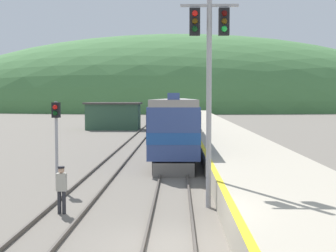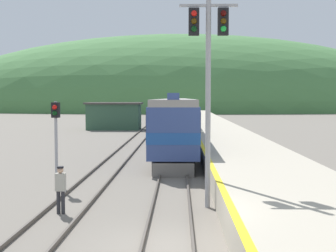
{
  "view_description": "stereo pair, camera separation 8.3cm",
  "coord_description": "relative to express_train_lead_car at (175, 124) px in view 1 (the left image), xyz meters",
  "views": [
    {
      "loc": [
        0.26,
        -13.04,
        4.23
      ],
      "look_at": [
        -0.41,
        16.66,
        2.43
      ],
      "focal_mm": 50.0,
      "sensor_mm": 36.0,
      "label": 1
    },
    {
      "loc": [
        0.34,
        -13.03,
        4.23
      ],
      "look_at": [
        -0.41,
        16.66,
        2.43
      ],
      "focal_mm": 50.0,
      "sensor_mm": 36.0,
      "label": 2
    }
  ],
  "objects": [
    {
      "name": "track_main",
      "position": [
        0.0,
        48.38,
        -2.18
      ],
      "size": [
        1.52,
        180.0,
        0.16
      ],
      "color": "#4C443D",
      "rests_on": "ground"
    },
    {
      "name": "express_train_lead_car",
      "position": [
        0.0,
        0.0,
        0.0
      ],
      "size": [
        2.91,
        20.77,
        4.48
      ],
      "color": "black",
      "rests_on": "ground"
    },
    {
      "name": "platform",
      "position": [
        4.34,
        28.38,
        -1.71
      ],
      "size": [
        5.3,
        140.0,
        1.11
      ],
      "color": "#B2A893",
      "rests_on": "ground"
    },
    {
      "name": "station_shed",
      "position": [
        -8.41,
        27.52,
        -0.42
      ],
      "size": [
        7.38,
        4.78,
        3.62
      ],
      "color": "#385B42",
      "rests_on": "ground"
    },
    {
      "name": "carriage_third",
      "position": [
        0.0,
        46.64,
        -0.01
      ],
      "size": [
        2.9,
        22.84,
        4.12
      ],
      "color": "black",
      "rests_on": "ground"
    },
    {
      "name": "signal_mast_main",
      "position": [
        1.42,
        -16.82,
        3.4
      ],
      "size": [
        2.2,
        0.42,
        8.6
      ],
      "color": "#9E9EA3",
      "rests_on": "ground"
    },
    {
      "name": "ground_plane",
      "position": [
        0.0,
        -21.62,
        -2.26
      ],
      "size": [
        500.0,
        500.0,
        0.0
      ],
      "primitive_type": "plane",
      "color": "slate"
    },
    {
      "name": "track_siding",
      "position": [
        -3.9,
        48.38,
        -2.18
      ],
      "size": [
        1.52,
        180.0,
        0.16
      ],
      "color": "#4C443D",
      "rests_on": "ground"
    },
    {
      "name": "signal_post_siding",
      "position": [
        -5.42,
        -13.13,
        0.65
      ],
      "size": [
        0.36,
        0.42,
        4.06
      ],
      "color": "#9E9EA3",
      "rests_on": "ground"
    },
    {
      "name": "track_worker",
      "position": [
        -3.99,
        -17.94,
        -1.26
      ],
      "size": [
        0.37,
        0.24,
        1.74
      ],
      "color": "#2D2D33",
      "rests_on": "ground"
    },
    {
      "name": "carriage_second",
      "position": [
        0.0,
        22.92,
        -0.01
      ],
      "size": [
        2.9,
        22.84,
        4.12
      ],
      "color": "black",
      "rests_on": "ground"
    },
    {
      "name": "distant_hills",
      "position": [
        0.0,
        122.27,
        -2.26
      ],
      "size": [
        169.9,
        76.46,
        50.0
      ],
      "color": "#477A42",
      "rests_on": "ground"
    }
  ]
}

